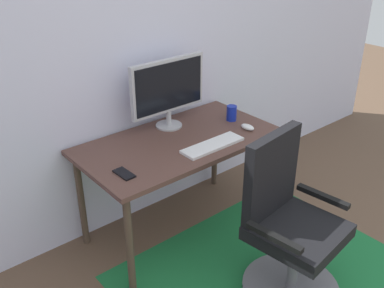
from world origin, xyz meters
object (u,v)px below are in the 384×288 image
monitor (168,88)px  keyboard (213,145)px  cell_phone (124,174)px  computer_mouse (248,127)px  desk (179,150)px  coffee_cup (232,113)px  office_chair (288,237)px

monitor → keyboard: monitor is taller
keyboard → cell_phone: 0.61m
keyboard → computer_mouse: (0.35, 0.04, 0.01)m
desk → cell_phone: bearing=-164.1°
coffee_cup → cell_phone: coffee_cup is taller
keyboard → computer_mouse: 0.35m
computer_mouse → monitor: bearing=134.6°
keyboard → office_chair: 0.72m
desk → coffee_cup: size_ratio=12.15×
computer_mouse → cell_phone: 0.96m
monitor → cell_phone: bearing=-148.9°
desk → monitor: monitor is taller
keyboard → cell_phone: bearing=173.9°
cell_phone → desk: bearing=14.0°
computer_mouse → cell_phone: (-0.96, 0.03, -0.01)m
cell_phone → office_chair: size_ratio=0.14×
desk → computer_mouse: computer_mouse is taller
keyboard → cell_phone: (-0.61, 0.07, -0.00)m
desk → computer_mouse: bearing=-20.9°
keyboard → coffee_cup: 0.43m
keyboard → desk: bearing=116.2°
coffee_cup → cell_phone: (-0.98, -0.15, -0.05)m
monitor → cell_phone: size_ratio=4.07×
desk → office_chair: size_ratio=1.33×
computer_mouse → keyboard: bearing=-174.2°
monitor → coffee_cup: size_ratio=5.33×
desk → computer_mouse: (0.45, -0.17, 0.09)m
coffee_cup → office_chair: (-0.37, -0.85, -0.38)m
keyboard → cell_phone: keyboard is taller
keyboard → computer_mouse: size_ratio=4.13×
cell_phone → coffee_cup: bearing=6.8°
desk → keyboard: keyboard is taller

